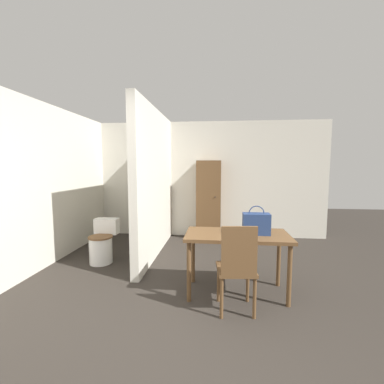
{
  "coord_description": "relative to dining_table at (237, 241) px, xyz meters",
  "views": [
    {
      "loc": [
        0.39,
        -1.71,
        1.54
      ],
      "look_at": [
        0.02,
        2.02,
        1.16
      ],
      "focal_mm": 24.0,
      "sensor_mm": 36.0,
      "label": 1
    }
  ],
  "objects": [
    {
      "name": "toilet",
      "position": [
        -2.08,
        0.83,
        -0.35
      ],
      "size": [
        0.38,
        0.53,
        0.67
      ],
      "color": "white",
      "rests_on": "ground_plane"
    },
    {
      "name": "wooden_cabinet",
      "position": [
        -0.43,
        2.38,
        0.18
      ],
      "size": [
        0.51,
        0.35,
        1.66
      ],
      "color": "brown",
      "rests_on": "ground_plane"
    },
    {
      "name": "ground_plane",
      "position": [
        -0.63,
        -1.33,
        -0.65
      ],
      "size": [
        16.0,
        16.0,
        0.0
      ],
      "primitive_type": "plane",
      "color": "#2D2823"
    },
    {
      "name": "handbag",
      "position": [
        0.22,
        0.0,
        0.22
      ],
      "size": [
        0.31,
        0.16,
        0.34
      ],
      "color": "navy",
      "rests_on": "dining_table"
    },
    {
      "name": "wall_back",
      "position": [
        -0.63,
        2.62,
        0.6
      ],
      "size": [
        5.41,
        0.12,
        2.5
      ],
      "color": "beige",
      "rests_on": "ground_plane"
    },
    {
      "name": "wall_left",
      "position": [
        -2.9,
        0.62,
        0.6
      ],
      "size": [
        0.12,
        4.89,
        2.5
      ],
      "color": "beige",
      "rests_on": "ground_plane"
    },
    {
      "name": "partition_wall",
      "position": [
        -1.33,
        1.35,
        0.6
      ],
      "size": [
        0.12,
        2.41,
        2.5
      ],
      "color": "beige",
      "rests_on": "ground_plane"
    },
    {
      "name": "wooden_chair",
      "position": [
        -0.03,
        -0.44,
        -0.14
      ],
      "size": [
        0.43,
        0.43,
        0.96
      ],
      "rotation": [
        0.0,
        0.0,
        0.09
      ],
      "color": "brown",
      "rests_on": "ground_plane"
    },
    {
      "name": "dining_table",
      "position": [
        0.0,
        0.0,
        0.0
      ],
      "size": [
        1.22,
        0.62,
        0.74
      ],
      "color": "brown",
      "rests_on": "ground_plane"
    }
  ]
}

